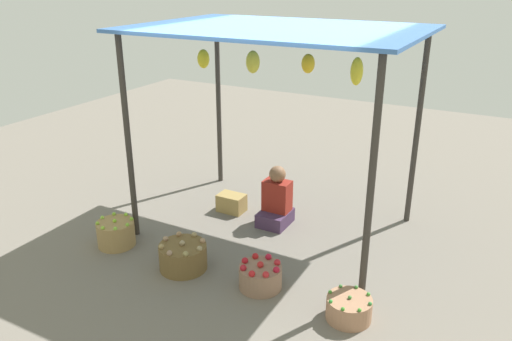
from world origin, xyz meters
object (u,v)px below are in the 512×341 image
at_px(basket_limes, 116,233).
at_px(basket_red_apples, 260,276).
at_px(vendor_person, 276,202).
at_px(wooden_crate_near_vendor, 232,203).
at_px(basket_green_chilies, 349,308).
at_px(basket_potatoes, 183,256).

height_order(basket_limes, basket_red_apples, basket_limes).
distance_m(vendor_person, basket_limes, 1.99).
bearing_deg(vendor_person, wooden_crate_near_vendor, 176.93).
xyz_separation_m(basket_green_chilies, wooden_crate_near_vendor, (-2.14, 1.45, 0.01)).
height_order(vendor_person, basket_red_apples, vendor_person).
bearing_deg(vendor_person, basket_green_chilies, -44.21).
bearing_deg(basket_potatoes, vendor_person, 73.50).
bearing_deg(basket_red_apples, basket_green_chilies, -3.45).
xyz_separation_m(basket_limes, basket_green_chilies, (2.87, -0.02, -0.04)).
relative_size(basket_limes, basket_green_chilies, 1.03).
xyz_separation_m(basket_red_apples, basket_green_chilies, (0.96, -0.06, -0.02)).
bearing_deg(basket_limes, basket_green_chilies, -0.36).
bearing_deg(wooden_crate_near_vendor, basket_red_apples, -49.81).
distance_m(vendor_person, wooden_crate_near_vendor, 0.71).
relative_size(vendor_person, basket_limes, 1.77).
bearing_deg(basket_limes, wooden_crate_near_vendor, 62.82).
distance_m(vendor_person, basket_red_apples, 1.45).
bearing_deg(basket_red_apples, vendor_person, 109.75).
height_order(vendor_person, basket_green_chilies, vendor_person).
bearing_deg(wooden_crate_near_vendor, basket_potatoes, -79.83).
xyz_separation_m(basket_limes, basket_potatoes, (1.00, -0.04, -0.01)).
distance_m(basket_limes, basket_green_chilies, 2.87).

